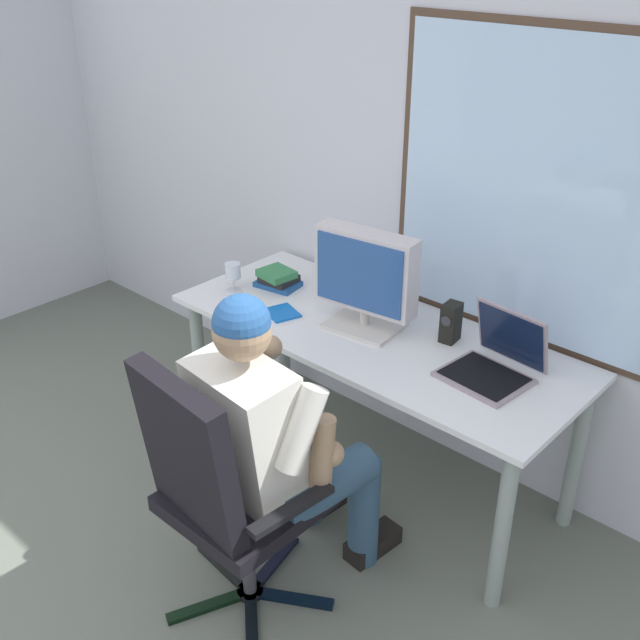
% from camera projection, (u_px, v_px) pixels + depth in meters
% --- Properties ---
extents(wall_rear, '(5.53, 0.08, 2.76)m').
position_uv_depth(wall_rear, '(453.00, 160.00, 3.09)').
color(wall_rear, silver).
rests_on(wall_rear, ground).
extents(desk, '(1.79, 0.71, 0.73)m').
position_uv_depth(desk, '(373.00, 352.00, 3.20)').
color(desk, gray).
rests_on(desk, ground).
extents(office_chair, '(0.62, 0.62, 1.04)m').
position_uv_depth(office_chair, '(218.00, 484.00, 2.52)').
color(office_chair, black).
rests_on(office_chair, ground).
extents(person_seated, '(0.55, 0.76, 1.24)m').
position_uv_depth(person_seated, '(276.00, 436.00, 2.64)').
color(person_seated, '#2E4B62').
rests_on(person_seated, ground).
extents(crt_monitor, '(0.45, 0.27, 0.43)m').
position_uv_depth(crt_monitor, '(366.00, 275.00, 3.07)').
color(crt_monitor, beige).
rests_on(crt_monitor, desk).
extents(laptop, '(0.33, 0.34, 0.25)m').
position_uv_depth(laptop, '(497.00, 358.00, 2.83)').
color(laptop, gray).
rests_on(laptop, desk).
extents(wine_glass, '(0.07, 0.07, 0.14)m').
position_uv_depth(wine_glass, '(233.00, 273.00, 3.45)').
color(wine_glass, silver).
rests_on(wine_glass, desk).
extents(desk_speaker, '(0.07, 0.09, 0.17)m').
position_uv_depth(desk_speaker, '(451.00, 322.00, 3.05)').
color(desk_speaker, black).
rests_on(desk_speaker, desk).
extents(book_stack, '(0.22, 0.17, 0.09)m').
position_uv_depth(book_stack, '(278.00, 279.00, 3.52)').
color(book_stack, '#1E4E8D').
rests_on(book_stack, desk).
extents(cd_case, '(0.17, 0.16, 0.01)m').
position_uv_depth(cd_case, '(282.00, 313.00, 3.29)').
color(cd_case, blue).
rests_on(cd_case, desk).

